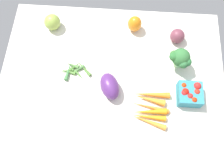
{
  "coord_description": "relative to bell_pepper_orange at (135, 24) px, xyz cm",
  "views": [
    {
      "loc": [
        3.15,
        -46.21,
        112.28
      ],
      "look_at": [
        0.0,
        0.0,
        4.0
      ],
      "focal_mm": 41.28,
      "sensor_mm": 36.0,
      "label": 1
    }
  ],
  "objects": [
    {
      "name": "tablecloth",
      "position": [
        -9.32,
        -26.68,
        -5.37
      ],
      "size": [
        104.0,
        76.0,
        2.0
      ],
      "primitive_type": "cube",
      "color": "silver",
      "rests_on": "ground"
    },
    {
      "name": "bell_pepper_orange",
      "position": [
        0.0,
        0.0,
        0.0
      ],
      "size": [
        9.4,
        9.4,
        8.73
      ],
      "primitive_type": "ellipsoid",
      "rotation": [
        0.0,
        0.0,
        5.31
      ],
      "color": "orange",
      "rests_on": "tablecloth"
    },
    {
      "name": "broccoli_head",
      "position": [
        20.81,
        -19.18,
        3.23
      ],
      "size": [
        10.0,
        9.4,
        11.99
      ],
      "color": "#93C084",
      "rests_on": "tablecloth"
    },
    {
      "name": "okra_pile",
      "position": [
        -27.26,
        -24.83,
        -3.48
      ],
      "size": [
        15.09,
        10.95,
        1.98
      ],
      "color": "#4F7D3C",
      "rests_on": "tablecloth"
    },
    {
      "name": "heirloom_tomato_green",
      "position": [
        -40.55,
        -1.48,
        -0.39
      ],
      "size": [
        7.95,
        7.95,
        7.95
      ],
      "primitive_type": "sphere",
      "color": "#97B349",
      "rests_on": "tablecloth"
    },
    {
      "name": "eggplant",
      "position": [
        -9.89,
        -33.23,
        -0.39
      ],
      "size": [
        12.09,
        14.71,
        7.96
      ],
      "primitive_type": "ellipsoid",
      "rotation": [
        0.0,
        0.0,
        5.09
      ],
      "color": "#592C73",
      "rests_on": "tablecloth"
    },
    {
      "name": "carrot_bunch",
      "position": [
        8.14,
        -40.89,
        -3.05
      ],
      "size": [
        17.46,
        17.09,
        2.92
      ],
      "color": "orange",
      "rests_on": "tablecloth"
    },
    {
      "name": "berry_basket",
      "position": [
        25.35,
        -34.12,
        -0.8
      ],
      "size": [
        10.39,
        10.39,
        7.48
      ],
      "color": "teal",
      "rests_on": "tablecloth"
    },
    {
      "name": "red_onion_center",
      "position": [
        20.84,
        -5.02,
        -0.84
      ],
      "size": [
        7.05,
        7.05,
        7.05
      ],
      "primitive_type": "sphere",
      "color": "brown",
      "rests_on": "tablecloth"
    }
  ]
}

